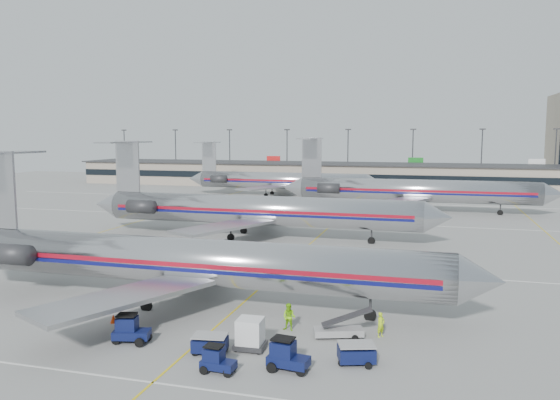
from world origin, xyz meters
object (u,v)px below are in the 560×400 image
(jet_foreground, at_px, (183,260))
(jet_second_row, at_px, (252,210))
(tug_center, at_px, (216,360))
(belt_loader, at_px, (340,330))
(uld_container, at_px, (250,334))

(jet_foreground, relative_size, jet_second_row, 0.95)
(tug_center, bearing_deg, jet_foreground, 127.08)
(tug_center, distance_m, belt_loader, 9.36)
(jet_foreground, distance_m, tug_center, 13.89)
(belt_loader, bearing_deg, uld_container, -163.80)
(jet_second_row, bearing_deg, uld_container, -71.68)
(uld_container, bearing_deg, jet_foreground, 135.24)
(jet_foreground, bearing_deg, tug_center, -56.55)
(jet_foreground, xyz_separation_m, tug_center, (7.50, -11.34, -2.82))
(tug_center, distance_m, uld_container, 3.83)
(tug_center, bearing_deg, jet_second_row, 109.31)
(tug_center, xyz_separation_m, belt_loader, (5.89, 7.27, -0.18))
(uld_container, relative_size, belt_loader, 0.50)
(jet_second_row, bearing_deg, belt_loader, -62.36)
(uld_container, xyz_separation_m, belt_loader, (5.12, 3.53, -0.46))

